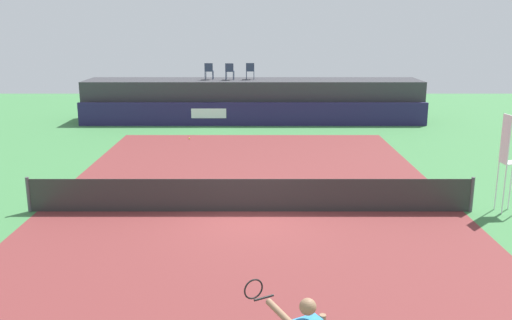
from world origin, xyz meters
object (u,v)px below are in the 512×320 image
at_px(spectator_chair_far_left, 206,70).
at_px(spectator_chair_left, 227,71).
at_px(spectator_chair_center, 247,70).
at_px(net_post_near, 25,195).
at_px(net_post_far, 469,194).
at_px(umpire_chair, 504,156).
at_px(tennis_ball, 187,138).

bearing_deg(spectator_chair_far_left, spectator_chair_left, -6.77).
bearing_deg(spectator_chair_center, net_post_near, -111.50).
height_order(spectator_chair_far_left, spectator_chair_center, same).
xyz_separation_m(spectator_chair_left, net_post_far, (7.45, -15.13, -2.19)).
distance_m(spectator_chair_far_left, spectator_chair_left, 1.13).
bearing_deg(umpire_chair, net_post_near, 179.96).
bearing_deg(net_post_near, net_post_far, 0.00).
xyz_separation_m(net_post_near, tennis_ball, (3.31, 10.05, -0.46)).
bearing_deg(spectator_chair_left, umpire_chair, -61.24).
relative_size(spectator_chair_far_left, spectator_chair_left, 1.00).
height_order(spectator_chair_far_left, net_post_near, spectator_chair_far_left).
height_order(spectator_chair_center, net_post_near, spectator_chair_center).
height_order(spectator_chair_center, tennis_ball, spectator_chair_center).
height_order(net_post_far, tennis_ball, net_post_far).
xyz_separation_m(spectator_chair_center, net_post_near, (-6.05, -15.36, -2.19)).
bearing_deg(net_post_far, tennis_ball, 132.12).
bearing_deg(tennis_ball, net_post_near, -108.23).
distance_m(spectator_chair_left, tennis_ball, 5.96).
distance_m(spectator_chair_left, spectator_chair_center, 1.12).
relative_size(net_post_near, net_post_far, 1.00).
bearing_deg(umpire_chair, spectator_chair_left, 118.76).
relative_size(spectator_chair_far_left, net_post_near, 0.89).
distance_m(net_post_near, net_post_far, 12.40).
bearing_deg(net_post_far, umpire_chair, -0.60).
height_order(umpire_chair, net_post_far, umpire_chair).
xyz_separation_m(umpire_chair, net_post_near, (-13.26, 0.01, -1.09)).
xyz_separation_m(spectator_chair_left, spectator_chair_center, (1.09, 0.23, 0.00)).
relative_size(spectator_chair_left, umpire_chair, 0.32).
height_order(net_post_near, net_post_far, same).
distance_m(spectator_chair_far_left, net_post_near, 15.89).
xyz_separation_m(spectator_chair_far_left, spectator_chair_left, (1.12, -0.13, 0.00)).
relative_size(spectator_chair_left, net_post_far, 0.89).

